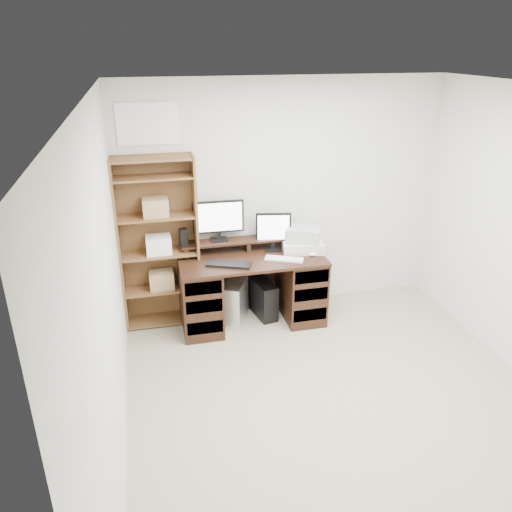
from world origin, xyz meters
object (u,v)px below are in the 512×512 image
object	(u,v)px
printer	(302,246)
desk	(251,288)
tower_black	(264,299)
monitor_wide	(218,218)
bookshelf	(158,242)
monitor_small	(273,230)
tower_silver	(235,301)

from	to	relation	value
printer	desk	bearing A→B (deg)	-164.46
printer	tower_black	xyz separation A→B (m)	(-0.42, 0.02, -0.60)
monitor_wide	printer	xyz separation A→B (m)	(0.86, -0.21, -0.30)
monitor_wide	bookshelf	distance (m)	0.66
desk	printer	size ratio (longest dim) A/B	3.56
monitor_small	tower_silver	size ratio (longest dim) A/B	0.85
monitor_small	printer	xyz separation A→B (m)	(0.30, -0.10, -0.17)
tower_black	bookshelf	size ratio (longest dim) A/B	0.24
monitor_wide	desk	bearing A→B (deg)	-40.17
monitor_small	tower_silver	xyz separation A→B (m)	(-0.45, -0.11, -0.73)
desk	monitor_small	distance (m)	0.66
printer	bookshelf	distance (m)	1.51
monitor_wide	bookshelf	size ratio (longest dim) A/B	0.30
monitor_small	tower_black	world-z (taller)	monitor_small
printer	tower_silver	size ratio (longest dim) A/B	0.89
monitor_small	tower_silver	distance (m)	0.87
tower_black	desk	bearing A→B (deg)	-165.23
printer	tower_black	world-z (taller)	printer
bookshelf	printer	bearing A→B (deg)	-6.24
desk	monitor_wide	bearing A→B (deg)	137.96
desk	tower_silver	xyz separation A→B (m)	(-0.18, 0.04, -0.15)
monitor_wide	tower_black	distance (m)	1.03
tower_black	bookshelf	bearing A→B (deg)	161.91
printer	bookshelf	bearing A→B (deg)	-175.65
monitor_small	tower_silver	world-z (taller)	monitor_small
tower_silver	bookshelf	distance (m)	1.02
desk	monitor_small	bearing A→B (deg)	28.90
desk	monitor_small	world-z (taller)	monitor_small
desk	printer	bearing A→B (deg)	4.95
monitor_wide	tower_black	xyz separation A→B (m)	(0.45, -0.19, -0.90)
desk	tower_silver	size ratio (longest dim) A/B	3.16
desk	bookshelf	distance (m)	1.09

